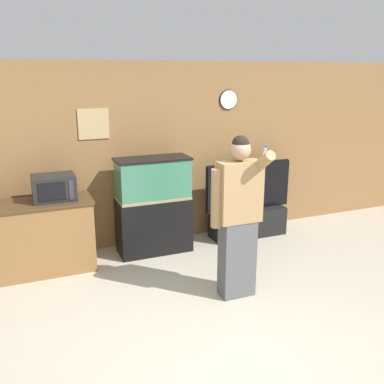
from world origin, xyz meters
name	(u,v)px	position (x,y,z in m)	size (l,w,h in m)	color
ground_plane	(230,352)	(0.00, 0.00, 0.00)	(18.00, 18.00, 0.00)	#B2A893
wall_back_paneled	(140,156)	(0.00, 2.85, 1.30)	(10.00, 0.08, 2.60)	olive
counter_island	(39,237)	(-1.46, 2.37, 0.46)	(1.34, 0.58, 0.92)	brown
microwave	(54,187)	(-1.23, 2.39, 1.08)	(0.51, 0.39, 0.31)	black
aquarium_on_stand	(154,206)	(0.06, 2.44, 0.67)	(1.01, 0.45, 1.34)	black
tv_on_stand	(248,214)	(1.57, 2.48, 0.34)	(1.40, 0.40, 1.15)	black
person_standing	(238,216)	(0.54, 0.91, 0.95)	(0.57, 0.43, 1.82)	#515156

